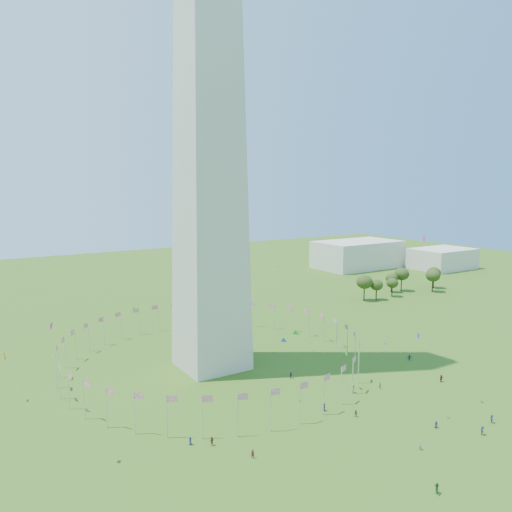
% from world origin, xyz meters
% --- Properties ---
extents(ground, '(600.00, 600.00, 0.00)m').
position_xyz_m(ground, '(0.00, 0.00, 0.00)').
color(ground, '#2D5113').
rests_on(ground, ground).
extents(washington_monument, '(16.80, 16.80, 169.00)m').
position_xyz_m(washington_monument, '(0.00, 50.00, 84.50)').
color(washington_monument, beige).
rests_on(washington_monument, ground).
extents(flag_ring, '(80.24, 80.24, 9.00)m').
position_xyz_m(flag_ring, '(-0.00, 50.00, 4.50)').
color(flag_ring, silver).
rests_on(flag_ring, ground).
extents(gov_building_east_a, '(50.00, 30.00, 16.00)m').
position_xyz_m(gov_building_east_a, '(150.00, 150.00, 8.00)').
color(gov_building_east_a, beige).
rests_on(gov_building_east_a, ground).
extents(gov_building_east_b, '(35.00, 25.00, 12.00)m').
position_xyz_m(gov_building_east_b, '(190.00, 120.00, 6.00)').
color(gov_building_east_b, beige).
rests_on(gov_building_east_b, ground).
extents(crowd, '(108.91, 74.57, 1.96)m').
position_xyz_m(crowd, '(14.14, 0.19, 0.89)').
color(crowd, '#1C2441').
rests_on(crowd, ground).
extents(kites_aloft, '(105.47, 82.20, 31.20)m').
position_xyz_m(kites_aloft, '(2.35, 28.07, 18.82)').
color(kites_aloft, green).
rests_on(kites_aloft, ground).
extents(tree_line_east, '(53.88, 15.83, 10.95)m').
position_xyz_m(tree_line_east, '(115.12, 85.27, 5.01)').
color(tree_line_east, '#384E1A').
rests_on(tree_line_east, ground).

